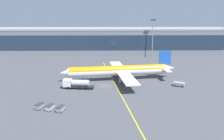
{
  "coord_description": "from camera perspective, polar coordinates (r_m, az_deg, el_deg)",
  "views": [
    {
      "loc": [
        1.15,
        -80.06,
        26.25
      ],
      "look_at": [
        2.54,
        6.24,
        4.5
      ],
      "focal_mm": 37.25,
      "sensor_mm": 36.0,
      "label": 1
    }
  ],
  "objects": [
    {
      "name": "terminal_building",
      "position": [
        145.9,
        -7.49,
        6.95
      ],
      "size": [
        179.16,
        17.3,
        16.52
      ],
      "color": "slate",
      "rests_on": "ground_plane"
    },
    {
      "name": "pushback_tug",
      "position": [
        87.62,
        16.2,
        -3.29
      ],
      "size": [
        4.42,
        3.73,
        1.4
      ],
      "color": "gray",
      "rests_on": "ground_plane"
    },
    {
      "name": "baggage_cart_0",
      "position": [
        68.23,
        -17.33,
        -8.45
      ],
      "size": [
        2.25,
        2.98,
        1.48
      ],
      "color": "gray",
      "rests_on": "ground_plane"
    },
    {
      "name": "ground_plane",
      "position": [
        84.26,
        -1.66,
        -4.01
      ],
      "size": [
        700.0,
        700.0,
        0.0
      ],
      "primitive_type": "plane",
      "color": "#47494F"
    },
    {
      "name": "apron_light_mast_0",
      "position": [
        134.91,
        9.95,
        8.32
      ],
      "size": [
        2.8,
        0.5,
        22.2
      ],
      "color": "gray",
      "rests_on": "ground_plane"
    },
    {
      "name": "apron_lead_in_line",
      "position": [
        86.19,
        0.83,
        -3.59
      ],
      "size": [
        10.97,
        79.32,
        0.01
      ],
      "primitive_type": "cube",
      "rotation": [
        0.0,
        0.0,
        0.13
      ],
      "color": "yellow",
      "rests_on": "ground_plane"
    },
    {
      "name": "fuel_tanker",
      "position": [
        82.32,
        -8.73,
        -3.34
      ],
      "size": [
        10.97,
        3.41,
        3.25
      ],
      "color": "#232326",
      "rests_on": "ground_plane"
    },
    {
      "name": "baggage_cart_2",
      "position": [
        65.11,
        -12.54,
        -9.24
      ],
      "size": [
        2.25,
        2.98,
        1.48
      ],
      "color": "gray",
      "rests_on": "ground_plane"
    },
    {
      "name": "main_airliner",
      "position": [
        91.27,
        1.76,
        -0.15
      ],
      "size": [
        45.87,
        36.75,
        11.08
      ],
      "color": "white",
      "rests_on": "ground_plane"
    },
    {
      "name": "baggage_cart_1",
      "position": [
        66.61,
        -14.99,
        -8.84
      ],
      "size": [
        2.25,
        2.98,
        1.48
      ],
      "color": "#B2B7BC",
      "rests_on": "ground_plane"
    }
  ]
}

